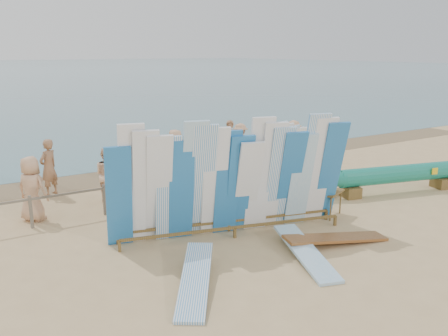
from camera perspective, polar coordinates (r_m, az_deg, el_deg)
ground at (r=12.40m, az=-0.76°, el=-7.96°), size 160.00×160.00×0.00m
wet_sand_strip at (r=18.64m, az=-12.23°, el=-0.73°), size 40.00×2.60×0.01m
fence at (r=14.71m, az=-6.80°, el=-1.90°), size 12.08×0.08×0.90m
main_surfboard_rack at (r=11.94m, az=1.02°, el=-1.75°), size 6.17×2.22×3.10m
side_surfboard_rack at (r=15.68m, az=7.03°, el=0.91°), size 2.23×1.15×2.49m
outrigger_canoe at (r=16.79m, az=20.25°, el=-0.79°), size 6.54×2.14×0.94m
vendor_table at (r=13.93m, az=12.40°, el=-4.06°), size 1.07×0.94×1.19m
flat_board_b at (r=11.21m, az=9.74°, el=-10.63°), size 1.34×2.74×0.32m
flat_board_e at (r=9.82m, az=-3.45°, el=-14.19°), size 1.94×2.55×0.41m
flat_board_c at (r=12.13m, az=13.27°, el=-8.86°), size 2.75×1.15×0.31m
beach_chair_left at (r=15.31m, az=-8.87°, el=-2.81°), size 0.75×0.76×0.87m
beach_chair_right at (r=16.54m, az=-3.06°, el=-1.49°), size 0.66×0.67×0.77m
stroller at (r=16.33m, az=-5.42°, el=-1.17°), size 0.58×0.76×0.95m
beachgoer_4 at (r=16.74m, az=-10.60°, el=0.83°), size 0.50×1.06×1.78m
beachgoer_0 at (r=14.12m, az=-22.12°, el=-2.33°), size 0.91×0.96×1.83m
beachgoer_7 at (r=19.31m, az=0.73°, el=2.97°), size 0.74×0.77×1.89m
beachgoer_2 at (r=15.18m, az=-13.82°, el=-0.78°), size 0.68×0.93×1.74m
beachgoer_10 at (r=18.46m, az=5.07°, el=2.38°), size 1.12×1.10×1.87m
beachgoer_1 at (r=16.40m, az=-20.35°, el=0.06°), size 0.77×0.69×1.87m
beachgoer_extra_0 at (r=20.37m, az=8.34°, el=3.23°), size 0.92×1.23×1.77m
beachgoer_5 at (r=18.62m, az=-3.99°, el=2.40°), size 1.74×0.80×1.81m
beachgoer_9 at (r=19.89m, az=1.97°, el=2.98°), size 1.03×1.13×1.68m
beachgoer_6 at (r=17.32m, az=-5.83°, el=1.58°), size 0.93×0.97×1.87m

